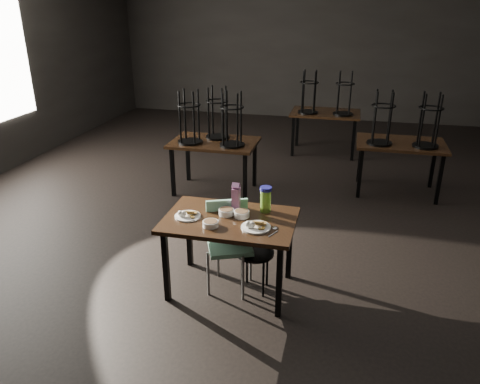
% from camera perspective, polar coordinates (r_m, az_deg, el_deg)
% --- Properties ---
extents(room, '(12.00, 12.04, 3.22)m').
position_cam_1_polar(room, '(4.98, 8.88, 19.08)').
color(room, black).
rests_on(room, ground).
extents(main_table, '(1.20, 0.80, 0.75)m').
position_cam_1_polar(main_table, '(4.31, -1.24, -4.18)').
color(main_table, black).
rests_on(main_table, ground).
extents(plate_left, '(0.24, 0.24, 0.08)m').
position_cam_1_polar(plate_left, '(4.32, -6.45, -2.78)').
color(plate_left, white).
rests_on(plate_left, main_table).
extents(plate_right, '(0.26, 0.26, 0.09)m').
position_cam_1_polar(plate_right, '(4.09, 1.91, -4.14)').
color(plate_right, white).
rests_on(plate_right, main_table).
extents(bowl_near, '(0.14, 0.14, 0.06)m').
position_cam_1_polar(bowl_near, '(4.34, -1.69, -2.41)').
color(bowl_near, white).
rests_on(bowl_near, main_table).
extents(bowl_far, '(0.14, 0.14, 0.06)m').
position_cam_1_polar(bowl_far, '(4.30, 0.19, -2.65)').
color(bowl_far, white).
rests_on(bowl_far, main_table).
extents(bowl_big, '(0.14, 0.14, 0.05)m').
position_cam_1_polar(bowl_big, '(4.13, -3.61, -3.86)').
color(bowl_big, white).
rests_on(bowl_big, main_table).
extents(juice_carton, '(0.07, 0.07, 0.28)m').
position_cam_1_polar(juice_carton, '(4.38, -0.48, -0.72)').
color(juice_carton, '#961B85').
rests_on(juice_carton, main_table).
extents(water_bottle, '(0.13, 0.13, 0.25)m').
position_cam_1_polar(water_bottle, '(4.37, 3.15, -0.86)').
color(water_bottle, '#80C239').
rests_on(water_bottle, main_table).
extents(spoon, '(0.07, 0.21, 0.01)m').
position_cam_1_polar(spoon, '(4.09, 4.27, -4.49)').
color(spoon, silver).
rests_on(spoon, main_table).
extents(bentwood_chair, '(0.38, 0.37, 0.75)m').
position_cam_1_polar(bentwood_chair, '(4.46, 1.89, -6.55)').
color(bentwood_chair, black).
rests_on(bentwood_chair, ground).
extents(school_chair, '(0.52, 0.52, 0.85)m').
position_cam_1_polar(school_chair, '(4.45, -1.38, -5.53)').
color(school_chair, '#80C7A2').
rests_on(school_chair, ground).
extents(bg_table_left, '(1.20, 0.80, 1.48)m').
position_cam_1_polar(bg_table_left, '(6.59, -3.21, 6.40)').
color(bg_table_left, black).
rests_on(bg_table_left, ground).
extents(bg_table_right, '(1.20, 0.80, 1.48)m').
position_cam_1_polar(bg_table_right, '(6.89, 19.07, 5.68)').
color(bg_table_right, black).
rests_on(bg_table_right, ground).
extents(bg_table_far, '(1.20, 0.80, 1.48)m').
position_cam_1_polar(bg_table_far, '(8.47, 10.38, 9.54)').
color(bg_table_far, black).
rests_on(bg_table_far, ground).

